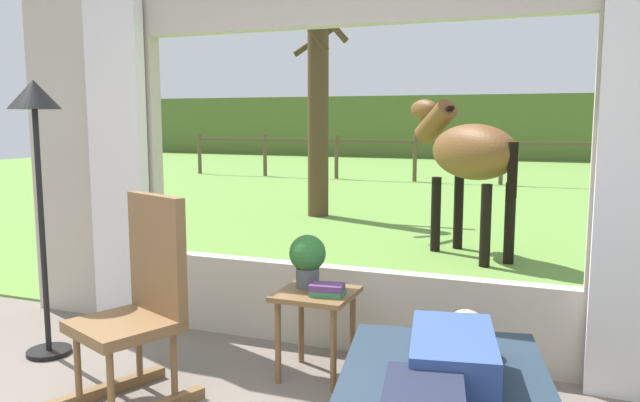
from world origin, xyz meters
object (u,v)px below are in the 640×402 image
(side_table, at_px, (316,307))
(floor_lamp_left, at_px, (36,135))
(potted_plant, at_px, (308,258))
(reclining_person, at_px, (444,380))
(pasture_tree, at_px, (318,109))
(rocking_chair, at_px, (141,303))
(horse, at_px, (468,153))
(book_stack, at_px, (327,290))

(side_table, relative_size, floor_lamp_left, 0.29)
(side_table, distance_m, potted_plant, 0.29)
(reclining_person, distance_m, pasture_tree, 7.37)
(floor_lamp_left, bearing_deg, side_table, 9.95)
(floor_lamp_left, bearing_deg, rocking_chair, -17.88)
(rocking_chair, bearing_deg, reclining_person, 10.95)
(rocking_chair, xyz_separation_m, side_table, (0.76, 0.63, -0.12))
(pasture_tree, bearing_deg, reclining_person, -64.59)
(horse, bearing_deg, potted_plant, -144.14)
(reclining_person, bearing_deg, book_stack, 121.25)
(reclining_person, bearing_deg, horse, 86.37)
(floor_lamp_left, xyz_separation_m, pasture_tree, (-0.45, 5.91, 0.24))
(book_stack, distance_m, pasture_tree, 6.21)
(potted_plant, height_order, book_stack, potted_plant)
(side_table, bearing_deg, horse, 84.40)
(potted_plant, distance_m, book_stack, 0.25)
(side_table, relative_size, book_stack, 2.55)
(potted_plant, bearing_deg, horse, 83.02)
(rocking_chair, distance_m, pasture_tree, 6.49)
(rocking_chair, height_order, book_stack, rocking_chair)
(rocking_chair, bearing_deg, floor_lamp_left, -175.25)
(potted_plant, height_order, pasture_tree, pasture_tree)
(pasture_tree, bearing_deg, book_stack, -67.92)
(rocking_chair, xyz_separation_m, potted_plant, (0.68, 0.69, 0.16))
(horse, bearing_deg, floor_lamp_left, -165.62)
(rocking_chair, relative_size, book_stack, 5.48)
(horse, height_order, pasture_tree, pasture_tree)
(reclining_person, xyz_separation_m, rocking_chair, (-1.68, 0.35, 0.02))
(book_stack, bearing_deg, horse, 85.90)
(reclining_person, distance_m, floor_lamp_left, 2.90)
(book_stack, relative_size, floor_lamp_left, 0.12)
(reclining_person, xyz_separation_m, horse, (-0.57, 4.55, 0.63))
(rocking_chair, height_order, horse, horse)
(reclining_person, xyz_separation_m, book_stack, (-0.83, 0.92, 0.03))
(potted_plant, distance_m, horse, 3.57)
(potted_plant, height_order, floor_lamp_left, floor_lamp_left)
(rocking_chair, distance_m, potted_plant, 0.98)
(reclining_person, relative_size, horse, 0.83)
(reclining_person, height_order, floor_lamp_left, floor_lamp_left)
(rocking_chair, height_order, side_table, rocking_chair)
(side_table, bearing_deg, reclining_person, -46.69)
(reclining_person, distance_m, rocking_chair, 1.72)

